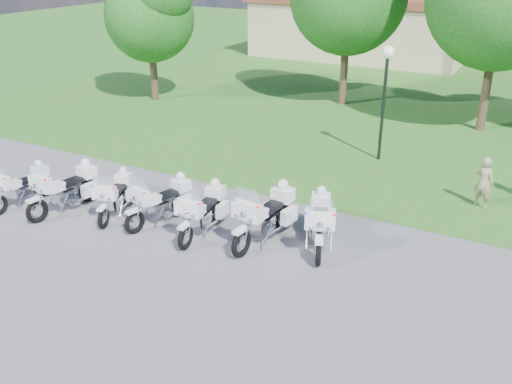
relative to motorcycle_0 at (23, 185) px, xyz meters
The scene contains 13 objects.
ground 6.72m from the motorcycle_0, ahead, with size 100.00×100.00×0.00m, color #5A5A60.
grass_lawn 28.80m from the motorcycle_0, 76.72° to the left, with size 100.00×48.00×0.01m, color #286B21.
motorcycle_0 is the anchor object (origin of this frame).
motorcycle_1 1.51m from the motorcycle_0, 12.47° to the left, with size 1.00×2.50×1.68m.
motorcycle_2 3.03m from the motorcycle_0, 14.95° to the left, with size 1.16×2.10×1.47m.
motorcycle_3 4.53m from the motorcycle_0, 13.28° to the left, with size 1.10×2.30×1.56m.
motorcycle_4 5.90m from the motorcycle_0, ahead, with size 0.92×2.39×1.60m.
motorcycle_5 7.62m from the motorcycle_0, 11.13° to the left, with size 1.03×2.64×1.77m.
motorcycle_6 9.03m from the motorcycle_0, 12.06° to the left, with size 1.37×2.32×1.64m.
lamp_post 12.39m from the motorcycle_0, 47.46° to the left, with size 0.44×0.44×4.09m.
tree_0 13.42m from the motorcycle_0, 110.32° to the left, with size 5.04×4.30×6.72m.
building_west 29.07m from the motorcycle_0, 88.79° to the left, with size 14.56×8.32×4.10m.
bystander_a 13.75m from the motorcycle_0, 27.89° to the left, with size 0.57×0.37×1.56m, color tan.
Camera 1 is at (7.10, -11.46, 7.24)m, focal length 40.00 mm.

